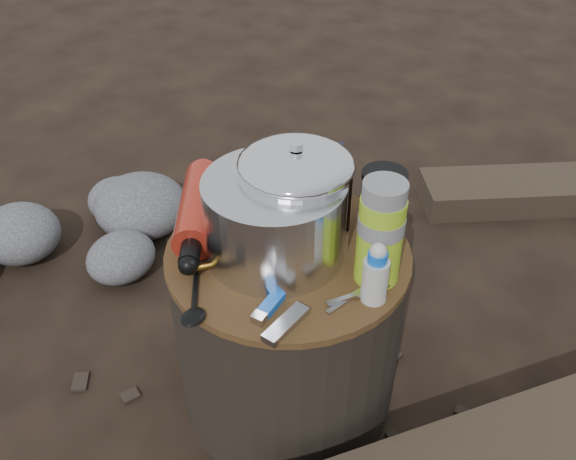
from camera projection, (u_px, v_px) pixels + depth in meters
The scene contains 15 objects.
ground at pixel (288, 393), 1.47m from camera, with size 60.00×60.00×0.00m, color black.
stump at pixel (288, 329), 1.34m from camera, with size 0.47×0.47×0.43m, color black.
rock_ring at pixel (10, 278), 1.63m from camera, with size 0.47×1.02×0.20m, color #58585D, non-canonical shape.
foil_windscreen at pixel (275, 218), 1.16m from camera, with size 0.26×0.26×0.16m, color silver.
camping_pot at pixel (296, 197), 1.17m from camera, with size 0.21×0.21×0.21m, color white.
fuel_bottle at pixel (198, 209), 1.25m from camera, with size 0.08×0.31×0.08m, color #B62A1B, non-canonical shape.
thermos at pixel (380, 233), 1.09m from camera, with size 0.08×0.08×0.20m, color #9FD022.
travel_mug at pixel (382, 201), 1.23m from camera, with size 0.08×0.08×0.13m, color black.
stuff_sack at pixel (277, 174), 1.33m from camera, with size 0.14×0.11×0.09m, color #C29E0E.
food_pouch at pixel (318, 171), 1.32m from camera, with size 0.10×0.02×0.12m, color #0C184E.
lighter at pixel (273, 302), 1.09m from camera, with size 0.02×0.09×0.02m, color blue.
multitool at pixel (286, 324), 1.05m from camera, with size 0.03×0.10×0.01m, color #AFAFB4.
pot_grabber at pixel (352, 295), 1.10m from camera, with size 0.03×0.12×0.01m, color #AFAFB4, non-canonical shape.
spork at pixel (195, 288), 1.12m from camera, with size 0.03×0.15×0.01m, color black, non-canonical shape.
squeeze_bottle at pixel (376, 275), 1.07m from camera, with size 0.05×0.05×0.11m, color silver.
Camera 1 is at (0.44, -0.82, 1.20)m, focal length 39.52 mm.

